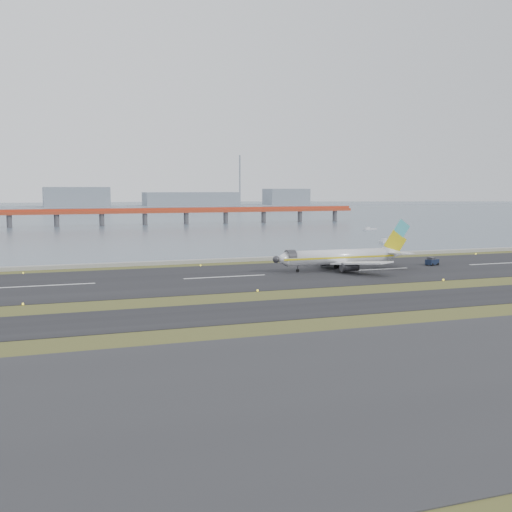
# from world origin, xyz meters

# --- Properties ---
(ground) EXTENTS (1000.00, 1000.00, 0.00)m
(ground) POSITION_xyz_m (0.00, 0.00, 0.00)
(ground) COLOR #354719
(ground) RESTS_ON ground
(apron_strip) EXTENTS (1000.00, 50.00, 0.10)m
(apron_strip) POSITION_xyz_m (0.00, -55.00, 0.05)
(apron_strip) COLOR #2C2C2E
(apron_strip) RESTS_ON ground
(taxiway_strip) EXTENTS (1000.00, 18.00, 0.10)m
(taxiway_strip) POSITION_xyz_m (0.00, -12.00, 0.05)
(taxiway_strip) COLOR black
(taxiway_strip) RESTS_ON ground
(runway_strip) EXTENTS (1000.00, 45.00, 0.10)m
(runway_strip) POSITION_xyz_m (0.00, 30.00, 0.05)
(runway_strip) COLOR black
(runway_strip) RESTS_ON ground
(seawall) EXTENTS (1000.00, 2.50, 1.00)m
(seawall) POSITION_xyz_m (0.00, 60.00, 0.50)
(seawall) COLOR #969691
(seawall) RESTS_ON ground
(bay_water) EXTENTS (1400.00, 800.00, 1.30)m
(bay_water) POSITION_xyz_m (0.00, 460.00, 0.00)
(bay_water) COLOR #475666
(bay_water) RESTS_ON ground
(red_pier) EXTENTS (260.00, 5.00, 10.20)m
(red_pier) POSITION_xyz_m (20.00, 250.00, 7.28)
(red_pier) COLOR #B53B1F
(red_pier) RESTS_ON ground
(far_shoreline) EXTENTS (1400.00, 80.00, 60.50)m
(far_shoreline) POSITION_xyz_m (13.62, 620.00, 6.07)
(far_shoreline) COLOR gray
(far_shoreline) RESTS_ON ground
(airliner) EXTENTS (38.52, 32.89, 12.80)m
(airliner) POSITION_xyz_m (32.18, 32.27, 3.46)
(airliner) COLOR white
(airliner) RESTS_ON ground
(pushback_tug) EXTENTS (4.14, 3.18, 2.34)m
(pushback_tug) POSITION_xyz_m (59.70, 32.76, 1.14)
(pushback_tug) COLOR #121B31
(pushback_tug) RESTS_ON ground
(workboat_near) EXTENTS (7.11, 4.05, 1.65)m
(workboat_near) POSITION_xyz_m (87.04, 101.09, 0.52)
(workboat_near) COLOR silver
(workboat_near) RESTS_ON ground
(workboat_far) EXTENTS (7.05, 2.90, 1.66)m
(workboat_far) POSITION_xyz_m (117.70, 167.43, 0.53)
(workboat_far) COLOR silver
(workboat_far) RESTS_ON ground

